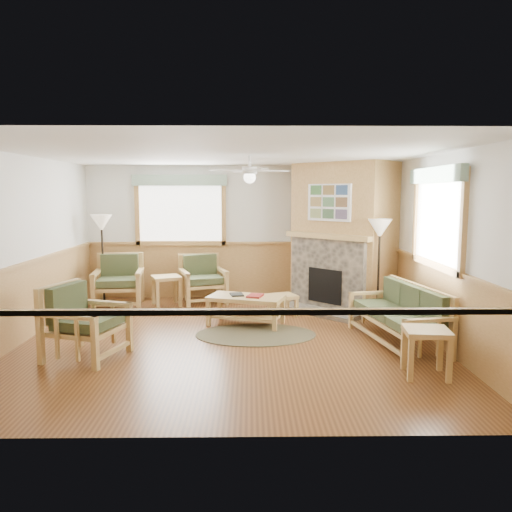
{
  "coord_description": "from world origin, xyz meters",
  "views": [
    {
      "loc": [
        0.29,
        -7.19,
        2.16
      ],
      "look_at": [
        0.4,
        0.7,
        1.15
      ],
      "focal_mm": 35.0,
      "sensor_mm": 36.0,
      "label": 1
    }
  ],
  "objects_px": {
    "armchair_back_left": "(118,281)",
    "coffee_table": "(246,310)",
    "floor_lamp_left": "(103,259)",
    "end_table_sofa": "(426,353)",
    "footstool": "(283,305)",
    "armchair_back_right": "(203,279)",
    "armchair_left": "(86,321)",
    "sofa": "(397,314)",
    "floor_lamp_right": "(379,270)",
    "end_table_chairs": "(167,291)"
  },
  "relations": [
    {
      "from": "coffee_table",
      "to": "end_table_sofa",
      "type": "height_order",
      "value": "end_table_sofa"
    },
    {
      "from": "armchair_left",
      "to": "coffee_table",
      "type": "height_order",
      "value": "armchair_left"
    },
    {
      "from": "end_table_chairs",
      "to": "end_table_sofa",
      "type": "bearing_deg",
      "value": -45.74
    },
    {
      "from": "sofa",
      "to": "armchair_back_right",
      "type": "distance_m",
      "value": 4.09
    },
    {
      "from": "armchair_left",
      "to": "coffee_table",
      "type": "bearing_deg",
      "value": -35.1
    },
    {
      "from": "armchair_back_right",
      "to": "end_table_sofa",
      "type": "relative_size",
      "value": 1.63
    },
    {
      "from": "coffee_table",
      "to": "footstool",
      "type": "xyz_separation_m",
      "value": [
        0.65,
        0.61,
        -0.05
      ]
    },
    {
      "from": "armchair_left",
      "to": "coffee_table",
      "type": "distance_m",
      "value": 2.63
    },
    {
      "from": "armchair_left",
      "to": "floor_lamp_left",
      "type": "relative_size",
      "value": 0.56
    },
    {
      "from": "floor_lamp_left",
      "to": "armchair_back_left",
      "type": "bearing_deg",
      "value": -37.62
    },
    {
      "from": "floor_lamp_left",
      "to": "end_table_chairs",
      "type": "bearing_deg",
      "value": -9.05
    },
    {
      "from": "sofa",
      "to": "armchair_left",
      "type": "relative_size",
      "value": 1.87
    },
    {
      "from": "armchair_back_left",
      "to": "armchair_back_right",
      "type": "xyz_separation_m",
      "value": [
        1.57,
        0.36,
        -0.03
      ]
    },
    {
      "from": "end_table_sofa",
      "to": "footstool",
      "type": "distance_m",
      "value": 3.3
    },
    {
      "from": "sofa",
      "to": "footstool",
      "type": "relative_size",
      "value": 4.23
    },
    {
      "from": "armchair_back_left",
      "to": "sofa",
      "type": "bearing_deg",
      "value": -34.66
    },
    {
      "from": "armchair_back_right",
      "to": "end_table_sofa",
      "type": "bearing_deg",
      "value": -71.82
    },
    {
      "from": "armchair_back_left",
      "to": "coffee_table",
      "type": "relative_size",
      "value": 0.82
    },
    {
      "from": "armchair_back_right",
      "to": "coffee_table",
      "type": "relative_size",
      "value": 0.77
    },
    {
      "from": "coffee_table",
      "to": "floor_lamp_left",
      "type": "xyz_separation_m",
      "value": [
        -2.79,
        1.64,
        0.63
      ]
    },
    {
      "from": "end_table_sofa",
      "to": "floor_lamp_left",
      "type": "xyz_separation_m",
      "value": [
        -4.92,
        3.97,
        0.59
      ]
    },
    {
      "from": "footstool",
      "to": "floor_lamp_right",
      "type": "xyz_separation_m",
      "value": [
        1.58,
        -0.34,
        0.68
      ]
    },
    {
      "from": "floor_lamp_right",
      "to": "armchair_left",
      "type": "bearing_deg",
      "value": -156.46
    },
    {
      "from": "end_table_chairs",
      "to": "footstool",
      "type": "xyz_separation_m",
      "value": [
        2.18,
        -0.83,
        -0.1
      ]
    },
    {
      "from": "armchair_back_right",
      "to": "armchair_left",
      "type": "height_order",
      "value": "armchair_left"
    },
    {
      "from": "footstool",
      "to": "floor_lamp_left",
      "type": "distance_m",
      "value": 3.65
    },
    {
      "from": "sofa",
      "to": "coffee_table",
      "type": "relative_size",
      "value": 1.52
    },
    {
      "from": "coffee_table",
      "to": "floor_lamp_right",
      "type": "xyz_separation_m",
      "value": [
        2.23,
        0.28,
        0.63
      ]
    },
    {
      "from": "end_table_sofa",
      "to": "floor_lamp_right",
      "type": "relative_size",
      "value": 0.33
    },
    {
      "from": "coffee_table",
      "to": "footstool",
      "type": "bearing_deg",
      "value": 61.16
    },
    {
      "from": "sofa",
      "to": "armchair_back_right",
      "type": "bearing_deg",
      "value": -142.68
    },
    {
      "from": "coffee_table",
      "to": "armchair_back_right",
      "type": "bearing_deg",
      "value": 134.17
    },
    {
      "from": "sofa",
      "to": "armchair_back_left",
      "type": "xyz_separation_m",
      "value": [
        -4.61,
        2.38,
        0.07
      ]
    },
    {
      "from": "sofa",
      "to": "floor_lamp_left",
      "type": "bearing_deg",
      "value": -128.7
    },
    {
      "from": "sofa",
      "to": "floor_lamp_right",
      "type": "xyz_separation_m",
      "value": [
        0.05,
        1.29,
        0.45
      ]
    },
    {
      "from": "armchair_back_right",
      "to": "end_table_chairs",
      "type": "xyz_separation_m",
      "value": [
        -0.68,
        -0.29,
        -0.18
      ]
    },
    {
      "from": "floor_lamp_left",
      "to": "sofa",
      "type": "bearing_deg",
      "value": -28.15
    },
    {
      "from": "coffee_table",
      "to": "end_table_chairs",
      "type": "xyz_separation_m",
      "value": [
        -1.53,
        1.44,
        0.05
      ]
    },
    {
      "from": "armchair_back_left",
      "to": "coffee_table",
      "type": "bearing_deg",
      "value": -36.63
    },
    {
      "from": "coffee_table",
      "to": "armchair_back_left",
      "type": "bearing_deg",
      "value": 168.5
    },
    {
      "from": "armchair_left",
      "to": "floor_lamp_left",
      "type": "distance_m",
      "value": 3.34
    },
    {
      "from": "armchair_back_right",
      "to": "footstool",
      "type": "xyz_separation_m",
      "value": [
        1.5,
        -1.11,
        -0.28
      ]
    },
    {
      "from": "footstool",
      "to": "coffee_table",
      "type": "bearing_deg",
      "value": -136.64
    },
    {
      "from": "coffee_table",
      "to": "floor_lamp_left",
      "type": "relative_size",
      "value": 0.69
    },
    {
      "from": "armchair_back_left",
      "to": "coffee_table",
      "type": "distance_m",
      "value": 2.79
    },
    {
      "from": "armchair_back_left",
      "to": "end_table_chairs",
      "type": "height_order",
      "value": "armchair_back_left"
    },
    {
      "from": "end_table_chairs",
      "to": "floor_lamp_right",
      "type": "relative_size",
      "value": 0.33
    },
    {
      "from": "sofa",
      "to": "floor_lamp_left",
      "type": "distance_m",
      "value": 5.65
    },
    {
      "from": "floor_lamp_right",
      "to": "sofa",
      "type": "bearing_deg",
      "value": -92.41
    },
    {
      "from": "armchair_back_right",
      "to": "armchair_back_left",
      "type": "bearing_deg",
      "value": 174.79
    }
  ]
}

